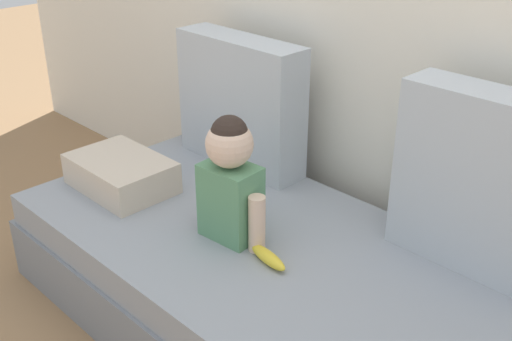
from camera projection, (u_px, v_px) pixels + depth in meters
ground_plane at (269, 330)px, 2.24m from camera, size 12.00×12.00×0.00m
couch at (269, 289)px, 2.16m from camera, size 1.93×0.95×0.36m
throw_pillow_left at (240, 102)px, 2.54m from camera, size 0.59×0.16×0.53m
throw_pillow_right at (487, 184)px, 1.86m from camera, size 0.56×0.16×0.57m
toddler at (230, 178)px, 2.03m from camera, size 0.30×0.16×0.44m
banana at (268, 257)px, 1.98m from camera, size 0.17×0.07×0.04m
folded_blanket at (121, 173)px, 2.42m from camera, size 0.40×0.28×0.12m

